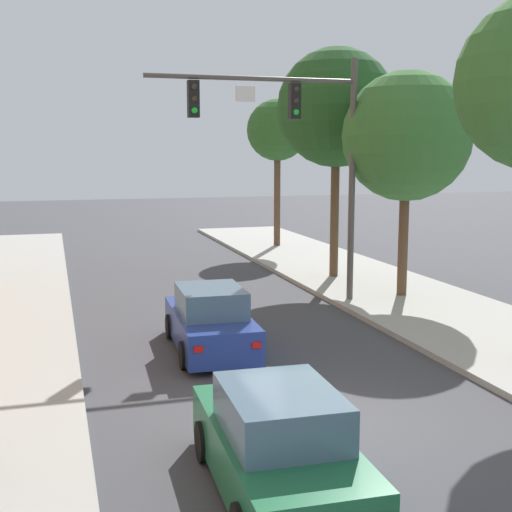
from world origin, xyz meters
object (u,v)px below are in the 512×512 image
car_lead_blue (210,322)px  street_tree_second (407,137)px  traffic_signal_mast (297,135)px  street_tree_third (336,108)px  street_tree_farthest (277,131)px  car_following_green (278,447)px

car_lead_blue → street_tree_second: (7.37, 3.95, 4.58)m
traffic_signal_mast → car_lead_blue: size_ratio=1.74×
street_tree_third → street_tree_farthest: bearing=86.0°
traffic_signal_mast → street_tree_third: street_tree_third is taller
street_tree_second → traffic_signal_mast: bearing=-178.6°
traffic_signal_mast → street_tree_farthest: (3.56, 12.60, 0.48)m
car_following_green → street_tree_farthest: 25.45m
car_following_green → street_tree_second: street_tree_second is taller
traffic_signal_mast → car_lead_blue: bearing=-133.2°
car_lead_blue → car_following_green: size_ratio=1.00×
street_tree_second → car_lead_blue: bearing=-151.8°
car_lead_blue → street_tree_second: size_ratio=0.59×
street_tree_second → street_tree_third: bearing=101.8°
car_lead_blue → traffic_signal_mast: bearing=46.8°
car_following_green → street_tree_third: 17.58m
street_tree_second → street_tree_farthest: bearing=90.9°
traffic_signal_mast → street_tree_second: size_ratio=1.04×
street_tree_second → street_tree_third: street_tree_third is taller
traffic_signal_mast → car_following_green: bearing=-111.2°
street_tree_farthest → street_tree_third: bearing=-94.0°
car_lead_blue → street_tree_third: street_tree_third is taller
street_tree_third → car_following_green: bearing=-115.8°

